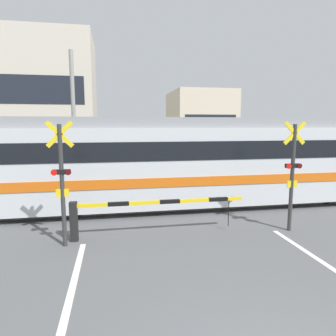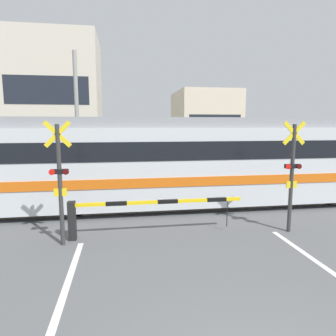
# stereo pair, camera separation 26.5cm
# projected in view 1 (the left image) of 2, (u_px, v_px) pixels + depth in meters

# --- Properties ---
(rail_track_near) EXTENTS (50.00, 0.10, 0.08)m
(rail_track_near) POSITION_uv_depth(u_px,v_px,m) (168.00, 211.00, 10.88)
(rail_track_near) COLOR #6B6051
(rail_track_near) RESTS_ON ground_plane
(rail_track_far) EXTENTS (50.00, 0.10, 0.08)m
(rail_track_far) POSITION_uv_depth(u_px,v_px,m) (162.00, 201.00, 12.27)
(rail_track_far) COLOR #6B6051
(rail_track_far) RESTS_ON ground_plane
(commuter_train) EXTENTS (15.53, 2.70, 3.39)m
(commuter_train) POSITION_uv_depth(u_px,v_px,m) (206.00, 159.00, 11.61)
(commuter_train) COLOR silver
(commuter_train) RESTS_ON ground_plane
(crossing_barrier_near) EXTENTS (4.90, 0.20, 1.08)m
(crossing_barrier_near) POSITION_uv_depth(u_px,v_px,m) (127.00, 210.00, 8.30)
(crossing_barrier_near) COLOR black
(crossing_barrier_near) RESTS_ON ground_plane
(crossing_barrier_far) EXTENTS (4.90, 0.20, 1.08)m
(crossing_barrier_far) POSITION_uv_depth(u_px,v_px,m) (185.00, 172.00, 14.98)
(crossing_barrier_far) COLOR black
(crossing_barrier_far) RESTS_ON ground_plane
(crossing_signal_left) EXTENTS (0.68, 0.15, 3.24)m
(crossing_signal_left) POSITION_uv_depth(u_px,v_px,m) (62.00, 178.00, 7.57)
(crossing_signal_left) COLOR #333333
(crossing_signal_left) RESTS_ON ground_plane
(crossing_signal_right) EXTENTS (0.68, 0.15, 3.24)m
(crossing_signal_right) POSITION_uv_depth(u_px,v_px,m) (292.00, 171.00, 8.71)
(crossing_signal_right) COLOR #333333
(crossing_signal_right) RESTS_ON ground_plane
(pedestrian) EXTENTS (0.38, 0.22, 1.56)m
(pedestrian) POSITION_uv_depth(u_px,v_px,m) (143.00, 166.00, 16.55)
(pedestrian) COLOR #33384C
(pedestrian) RESTS_ON ground_plane
(building_left_of_street) EXTENTS (7.13, 6.47, 10.29)m
(building_left_of_street) POSITION_uv_depth(u_px,v_px,m) (51.00, 100.00, 24.88)
(building_left_of_street) COLOR beige
(building_left_of_street) RESTS_ON ground_plane
(building_right_of_street) EXTENTS (5.12, 6.47, 6.09)m
(building_right_of_street) POSITION_uv_depth(u_px,v_px,m) (199.00, 126.00, 27.47)
(building_right_of_street) COLOR beige
(building_right_of_street) RESTS_ON ground_plane
(utility_pole_streetside) EXTENTS (0.22, 0.22, 7.01)m
(utility_pole_streetside) POSITION_uv_depth(u_px,v_px,m) (74.00, 118.00, 16.04)
(utility_pole_streetside) COLOR gray
(utility_pole_streetside) RESTS_ON ground_plane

